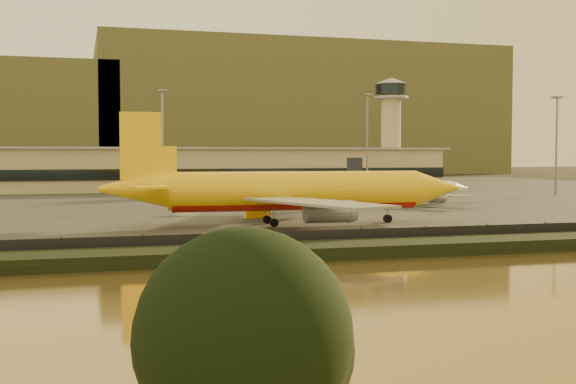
{
  "coord_description": "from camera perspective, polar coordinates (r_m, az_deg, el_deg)",
  "views": [
    {
      "loc": [
        -27.99,
        -88.01,
        10.76
      ],
      "look_at": [
        0.69,
        12.0,
        5.31
      ],
      "focal_mm": 45.0,
      "sensor_mm": 36.0,
      "label": 1
    }
  ],
  "objects": [
    {
      "name": "ground",
      "position": [
        92.98,
        1.63,
        -3.65
      ],
      "size": [
        900.0,
        900.0,
        0.0
      ],
      "primitive_type": "plane",
      "color": "black",
      "rests_on": "ground"
    },
    {
      "name": "embankment",
      "position": [
        76.99,
        5.48,
        -4.52
      ],
      "size": [
        320.0,
        7.0,
        1.4
      ],
      "primitive_type": "cube",
      "color": "black",
      "rests_on": "ground"
    },
    {
      "name": "tarmac",
      "position": [
        185.45,
        -7.29,
        -0.32
      ],
      "size": [
        320.0,
        220.0,
        0.2
      ],
      "primitive_type": "cube",
      "color": "#2D2D2D",
      "rests_on": "ground"
    },
    {
      "name": "perimeter_fence",
      "position": [
        80.62,
        4.44,
        -3.75
      ],
      "size": [
        300.0,
        0.05,
        2.2
      ],
      "primitive_type": "cube",
      "color": "black",
      "rests_on": "tarmac"
    },
    {
      "name": "terminal_building",
      "position": [
        214.03,
        -12.4,
        1.72
      ],
      "size": [
        202.0,
        25.0,
        12.6
      ],
      "color": "tan",
      "rests_on": "tarmac"
    },
    {
      "name": "control_tower",
      "position": [
        240.18,
        8.13,
        5.57
      ],
      "size": [
        11.2,
        11.2,
        35.5
      ],
      "color": "tan",
      "rests_on": "tarmac"
    },
    {
      "name": "apron_light_masts",
      "position": [
        168.66,
        -1.23,
        4.68
      ],
      "size": [
        152.2,
        12.2,
        25.4
      ],
      "color": "slate",
      "rests_on": "tarmac"
    },
    {
      "name": "distant_hills",
      "position": [
        428.57,
        -15.09,
        5.66
      ],
      "size": [
        470.0,
        160.0,
        70.0
      ],
      "color": "olive",
      "rests_on": "ground"
    },
    {
      "name": "dhl_cargo_jet",
      "position": [
        107.86,
        0.14,
        0.02
      ],
      "size": [
        55.41,
        54.3,
        16.57
      ],
      "rotation": [
        0.0,
        0.0,
        -0.04
      ],
      "color": "yellow",
      "rests_on": "tarmac"
    },
    {
      "name": "white_narrowbody_jet",
      "position": [
        152.48,
        9.4,
        0.1
      ],
      "size": [
        34.02,
        32.53,
        9.9
      ],
      "rotation": [
        0.0,
        0.0,
        0.26
      ],
      "color": "white",
      "rests_on": "tarmac"
    },
    {
      "name": "gse_vehicle_yellow",
      "position": [
        119.95,
        -2.43,
        -1.61
      ],
      "size": [
        4.26,
        2.16,
        1.86
      ],
      "primitive_type": "cube",
      "rotation": [
        0.0,
        0.0,
        -0.07
      ],
      "color": "yellow",
      "rests_on": "tarmac"
    },
    {
      "name": "gse_vehicle_white",
      "position": [
        125.76,
        -7.92,
        -1.47
      ],
      "size": [
        3.75,
        1.77,
        1.67
      ],
      "primitive_type": "cube",
      "rotation": [
        0.0,
        0.0,
        -0.03
      ],
      "color": "white",
      "rests_on": "tarmac"
    },
    {
      "name": "shore_tree",
      "position": [
        20.62,
        -2.73,
        -11.73
      ],
      "size": [
        6.59,
        6.11,
        8.78
      ],
      "rotation": [
        0.0,
        0.0,
        -0.17
      ],
      "color": "black",
      "rests_on": "ground"
    }
  ]
}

